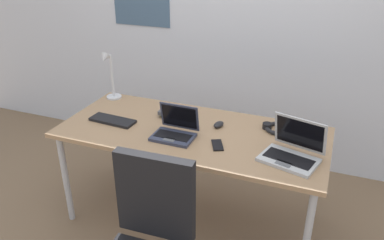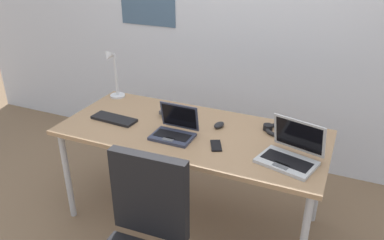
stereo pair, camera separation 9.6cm
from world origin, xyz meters
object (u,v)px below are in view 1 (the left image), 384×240
computer_mouse (219,124)px  cell_phone (217,145)px  laptop_front_right (292,152)px  book_stack (173,112)px  external_keyboard (113,120)px  desk_lamp (110,76)px  laptop_mid_desk (175,131)px  headphones (278,128)px

computer_mouse → cell_phone: bearing=-61.3°
laptop_front_right → computer_mouse: laptop_front_right is taller
cell_phone → computer_mouse: bearing=80.9°
laptop_front_right → book_stack: laptop_front_right is taller
laptop_front_right → cell_phone: bearing=-178.1°
computer_mouse → book_stack: (-0.37, 0.06, 0.01)m
cell_phone → external_keyboard: bearing=150.5°
desk_lamp → laptop_mid_desk: desk_lamp is taller
headphones → laptop_mid_desk: bearing=-151.8°
cell_phone → laptop_mid_desk: bearing=151.0°
laptop_mid_desk → laptop_front_right: bearing=-0.3°
desk_lamp → computer_mouse: size_ratio=4.17×
external_keyboard → book_stack: book_stack is taller
computer_mouse → book_stack: bearing=-176.1°
laptop_mid_desk → book_stack: (-0.14, 0.29, -0.02)m
desk_lamp → cell_phone: desk_lamp is taller
cell_phone → headphones: headphones is taller
computer_mouse → cell_phone: computer_mouse is taller
laptop_mid_desk → external_keyboard: (-0.50, 0.04, -0.03)m
laptop_front_right → cell_phone: (-0.45, -0.02, -0.04)m
desk_lamp → laptop_front_right: 1.54m
laptop_front_right → cell_phone: size_ratio=2.80×
laptop_front_right → computer_mouse: size_ratio=3.97×
laptop_mid_desk → cell_phone: (0.30, -0.02, -0.04)m
laptop_front_right → external_keyboard: laptop_front_right is taller
headphones → cell_phone: bearing=-132.2°
laptop_front_right → cell_phone: laptop_front_right is taller
external_keyboard → book_stack: (0.36, 0.25, 0.01)m
desk_lamp → laptop_front_right: size_ratio=1.05×
desk_lamp → headphones: size_ratio=1.87×
laptop_mid_desk → book_stack: bearing=116.3°
laptop_front_right → headphones: size_ratio=1.78×
laptop_mid_desk → cell_phone: laptop_mid_desk is taller
laptop_front_right → computer_mouse: 0.58m
laptop_mid_desk → book_stack: 0.33m
external_keyboard → headphones: size_ratio=1.54×
laptop_mid_desk → external_keyboard: laptop_mid_desk is taller
desk_lamp → headphones: 1.35m
desk_lamp → book_stack: (0.58, -0.10, -0.17)m
cell_phone → desk_lamp: bearing=132.9°
laptop_mid_desk → computer_mouse: bearing=46.7°
headphones → book_stack: book_stack is taller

